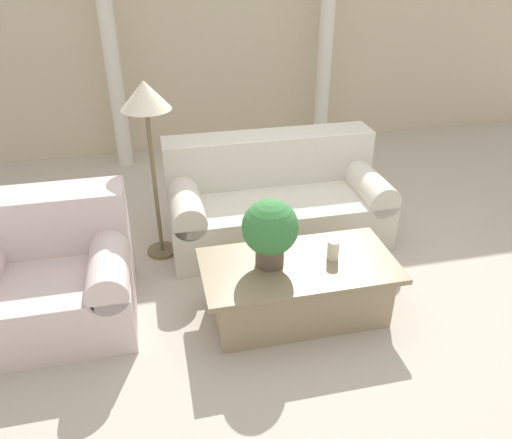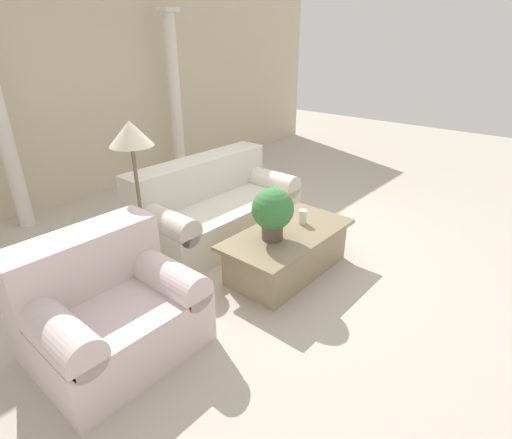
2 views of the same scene
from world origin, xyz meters
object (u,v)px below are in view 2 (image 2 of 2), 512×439
sofa_long (215,206)px  coffee_table (287,251)px  potted_plant (273,211)px  loveseat (108,306)px  floor_lamp (132,146)px

sofa_long → coffee_table: 1.18m
sofa_long → coffee_table: bearing=-96.3°
sofa_long → potted_plant: bearing=-106.5°
loveseat → floor_lamp: size_ratio=0.74×
loveseat → potted_plant: bearing=-12.5°
sofa_long → coffee_table: (-0.13, -1.17, -0.13)m
loveseat → floor_lamp: bearing=40.0°
floor_lamp → loveseat: bearing=-140.0°
loveseat → coffee_table: bearing=-12.3°
sofa_long → floor_lamp: 1.44m
loveseat → floor_lamp: 1.41m
potted_plant → floor_lamp: 1.38m
coffee_table → floor_lamp: (-0.94, 1.05, 1.09)m
potted_plant → coffee_table: bearing=-10.0°
coffee_table → potted_plant: 0.54m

